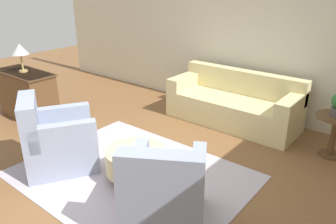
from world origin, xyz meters
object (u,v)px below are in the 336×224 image
object	(u,v)px
couch	(234,105)
armchair_left	(56,142)
table_lamp	(20,50)
side_table	(335,129)
armchair_right	(165,196)
dresser	(27,95)
ottoman_table	(136,160)

from	to	relation	value
couch	armchair_left	size ratio (longest dim) A/B	1.96
table_lamp	side_table	bearing A→B (deg)	22.80
armchair_right	dresser	world-z (taller)	armchair_right
armchair_left	ottoman_table	world-z (taller)	armchair_left
dresser	table_lamp	distance (m)	0.79
armchair_left	armchair_right	bearing A→B (deg)	0.00
side_table	dresser	xyz separation A→B (m)	(-4.62, -1.94, 0.02)
couch	side_table	size ratio (longest dim) A/B	3.62
armchair_left	dresser	bearing A→B (deg)	160.22
armchair_left	ottoman_table	xyz separation A→B (m)	(1.02, 0.45, -0.11)
ottoman_table	armchair_right	bearing A→B (deg)	-28.43
armchair_left	ottoman_table	size ratio (longest dim) A/B	1.52
dresser	couch	bearing A→B (deg)	35.85
ottoman_table	table_lamp	xyz separation A→B (m)	(-2.87, 0.22, 0.97)
dresser	table_lamp	size ratio (longest dim) A/B	2.54
armchair_right	table_lamp	xyz separation A→B (m)	(-3.70, 0.67, 0.86)
armchair_left	table_lamp	world-z (taller)	table_lamp
armchair_left	dresser	size ratio (longest dim) A/B	0.93
dresser	table_lamp	bearing A→B (deg)	178.21
side_table	armchair_left	bearing A→B (deg)	-136.61
couch	armchair_right	distance (m)	2.90
armchair_left	ottoman_table	distance (m)	1.12
side_table	couch	bearing A→B (deg)	173.42
couch	armchair_right	xyz separation A→B (m)	(0.75, -2.80, 0.05)
armchair_right	ottoman_table	xyz separation A→B (m)	(-0.83, 0.45, -0.11)
side_table	dresser	distance (m)	5.01
side_table	table_lamp	size ratio (longest dim) A/B	1.28
couch	armchair_right	bearing A→B (deg)	-75.07
couch	dresser	bearing A→B (deg)	-144.15
ottoman_table	table_lamp	size ratio (longest dim) A/B	1.56
armchair_left	side_table	bearing A→B (deg)	43.39
ottoman_table	dresser	xyz separation A→B (m)	(-2.87, 0.22, 0.18)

